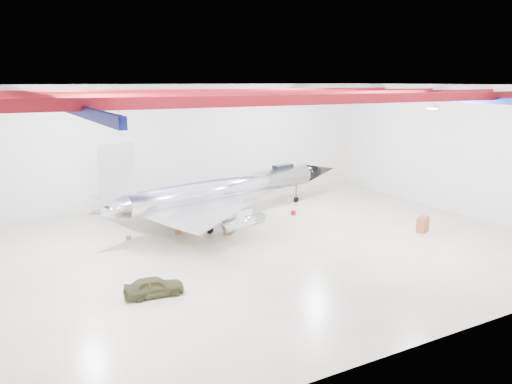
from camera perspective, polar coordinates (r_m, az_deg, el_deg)
floor at (r=34.69m, az=-0.54°, el=-6.39°), size 40.00×40.00×0.00m
wall_back at (r=46.93m, az=-9.29°, el=5.34°), size 40.00×0.00×40.00m
wall_right at (r=46.15m, az=21.96°, el=4.47°), size 0.00×30.00×30.00m
ceiling at (r=32.81m, az=-0.58°, el=12.09°), size 40.00×40.00×0.00m
ceiling_structure at (r=32.83m, az=-0.58°, el=10.91°), size 39.50×29.50×1.08m
jet_aircraft at (r=41.34m, az=-3.29°, el=0.08°), size 25.86×18.22×7.16m
jeep at (r=27.66m, az=-11.58°, el=-10.53°), size 3.30×1.64×1.08m
desk at (r=40.21m, az=18.52°, el=-3.54°), size 1.39×1.08×1.14m
crate_ply at (r=38.21m, az=-8.87°, el=-4.49°), size 0.51×0.44×0.32m
engine_drum at (r=37.91m, az=-2.84°, el=-4.40°), size 0.50×0.50×0.43m
parts_bin at (r=42.12m, az=-5.58°, el=-2.76°), size 0.62×0.55×0.37m
crate_small at (r=37.61m, az=-14.38°, el=-5.08°), size 0.42×0.37×0.25m
tool_chest at (r=43.10m, az=4.30°, el=-2.37°), size 0.43×0.43×0.37m
oil_barrel at (r=37.57m, az=-3.29°, el=-4.62°), size 0.57×0.48×0.37m
spares_box at (r=43.12m, az=-6.10°, el=-2.38°), size 0.51×0.51×0.41m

